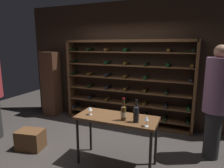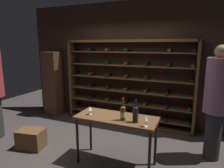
{
  "view_description": "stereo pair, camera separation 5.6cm",
  "coord_description": "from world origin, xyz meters",
  "px_view_note": "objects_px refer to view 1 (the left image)",
  "views": [
    {
      "loc": [
        1.49,
        -2.99,
        1.96
      ],
      "look_at": [
        0.22,
        0.14,
        1.28
      ],
      "focal_mm": 31.56,
      "sensor_mm": 36.0,
      "label": 1
    },
    {
      "loc": [
        1.55,
        -2.97,
        1.96
      ],
      "look_at": [
        0.22,
        0.14,
        1.28
      ],
      "focal_mm": 31.56,
      "sensor_mm": 36.0,
      "label": 2
    }
  ],
  "objects_px": {
    "person_bystander_dark_jacket": "(216,98)",
    "wine_crate": "(31,139)",
    "wine_rack": "(126,83)",
    "tasting_table": "(117,122)",
    "wine_glass_stemmed_left": "(146,119)",
    "wine_bottle_amber_reserve": "(124,113)",
    "wine_glass_stemmed_right": "(90,109)",
    "display_cabinet": "(51,84)",
    "wine_bottle_gold_foil": "(136,114)"
  },
  "relations": [
    {
      "from": "wine_bottle_amber_reserve",
      "to": "wine_rack",
      "type": "bearing_deg",
      "value": 106.93
    },
    {
      "from": "wine_rack",
      "to": "wine_crate",
      "type": "bearing_deg",
      "value": -124.51
    },
    {
      "from": "person_bystander_dark_jacket",
      "to": "wine_crate",
      "type": "distance_m",
      "value": 3.43
    },
    {
      "from": "wine_rack",
      "to": "display_cabinet",
      "type": "relative_size",
      "value": 1.8
    },
    {
      "from": "wine_rack",
      "to": "wine_glass_stemmed_right",
      "type": "distance_m",
      "value": 1.79
    },
    {
      "from": "wine_bottle_gold_foil",
      "to": "wine_glass_stemmed_right",
      "type": "relative_size",
      "value": 2.57
    },
    {
      "from": "wine_rack",
      "to": "person_bystander_dark_jacket",
      "type": "distance_m",
      "value": 2.08
    },
    {
      "from": "tasting_table",
      "to": "person_bystander_dark_jacket",
      "type": "xyz_separation_m",
      "value": [
        1.47,
        0.81,
        0.36
      ]
    },
    {
      "from": "display_cabinet",
      "to": "wine_glass_stemmed_left",
      "type": "relative_size",
      "value": 11.24
    },
    {
      "from": "person_bystander_dark_jacket",
      "to": "wine_bottle_amber_reserve",
      "type": "relative_size",
      "value": 5.55
    },
    {
      "from": "wine_bottle_gold_foil",
      "to": "wine_glass_stemmed_right",
      "type": "distance_m",
      "value": 0.79
    },
    {
      "from": "tasting_table",
      "to": "wine_bottle_amber_reserve",
      "type": "bearing_deg",
      "value": -32.88
    },
    {
      "from": "tasting_table",
      "to": "wine_crate",
      "type": "distance_m",
      "value": 1.79
    },
    {
      "from": "wine_rack",
      "to": "wine_crate",
      "type": "relative_size",
      "value": 6.64
    },
    {
      "from": "wine_rack",
      "to": "tasting_table",
      "type": "bearing_deg",
      "value": -76.76
    },
    {
      "from": "tasting_table",
      "to": "person_bystander_dark_jacket",
      "type": "distance_m",
      "value": 1.72
    },
    {
      "from": "wine_crate",
      "to": "wine_glass_stemmed_left",
      "type": "bearing_deg",
      "value": -0.71
    },
    {
      "from": "person_bystander_dark_jacket",
      "to": "display_cabinet",
      "type": "xyz_separation_m",
      "value": [
        -4.02,
        0.74,
        -0.21
      ]
    },
    {
      "from": "wine_bottle_gold_foil",
      "to": "wine_bottle_amber_reserve",
      "type": "bearing_deg",
      "value": -179.69
    },
    {
      "from": "person_bystander_dark_jacket",
      "to": "wine_bottle_amber_reserve",
      "type": "xyz_separation_m",
      "value": [
        -1.32,
        -0.91,
        -0.14
      ]
    },
    {
      "from": "wine_glass_stemmed_right",
      "to": "wine_glass_stemmed_left",
      "type": "relative_size",
      "value": 0.86
    },
    {
      "from": "wine_glass_stemmed_left",
      "to": "person_bystander_dark_jacket",
      "type": "bearing_deg",
      "value": 46.52
    },
    {
      "from": "wine_rack",
      "to": "person_bystander_dark_jacket",
      "type": "relative_size",
      "value": 1.62
    },
    {
      "from": "display_cabinet",
      "to": "wine_glass_stemmed_right",
      "type": "relative_size",
      "value": 13.11
    },
    {
      "from": "display_cabinet",
      "to": "wine_bottle_amber_reserve",
      "type": "height_order",
      "value": "display_cabinet"
    },
    {
      "from": "wine_rack",
      "to": "wine_glass_stemmed_right",
      "type": "bearing_deg",
      "value": -91.26
    },
    {
      "from": "person_bystander_dark_jacket",
      "to": "wine_crate",
      "type": "xyz_separation_m",
      "value": [
        -3.16,
        -0.98,
        -0.91
      ]
    },
    {
      "from": "person_bystander_dark_jacket",
      "to": "wine_glass_stemmed_left",
      "type": "bearing_deg",
      "value": -118.02
    },
    {
      "from": "wine_rack",
      "to": "wine_glass_stemmed_left",
      "type": "distance_m",
      "value": 2.12
    },
    {
      "from": "person_bystander_dark_jacket",
      "to": "wine_bottle_amber_reserve",
      "type": "bearing_deg",
      "value": -130.13
    },
    {
      "from": "tasting_table",
      "to": "wine_glass_stemmed_left",
      "type": "xyz_separation_m",
      "value": [
        0.52,
        -0.19,
        0.21
      ]
    },
    {
      "from": "wine_crate",
      "to": "wine_glass_stemmed_right",
      "type": "xyz_separation_m",
      "value": [
        1.25,
        0.09,
        0.74
      ]
    },
    {
      "from": "wine_crate",
      "to": "wine_glass_stemmed_left",
      "type": "xyz_separation_m",
      "value": [
        2.21,
        -0.03,
        0.76
      ]
    },
    {
      "from": "person_bystander_dark_jacket",
      "to": "wine_glass_stemmed_right",
      "type": "height_order",
      "value": "person_bystander_dark_jacket"
    },
    {
      "from": "wine_bottle_gold_foil",
      "to": "wine_glass_stemmed_right",
      "type": "xyz_separation_m",
      "value": [
        -0.79,
        0.02,
        -0.03
      ]
    },
    {
      "from": "tasting_table",
      "to": "display_cabinet",
      "type": "bearing_deg",
      "value": 148.6
    },
    {
      "from": "wine_glass_stemmed_left",
      "to": "wine_bottle_amber_reserve",
      "type": "bearing_deg",
      "value": 165.51
    },
    {
      "from": "person_bystander_dark_jacket",
      "to": "wine_glass_stemmed_right",
      "type": "bearing_deg",
      "value": -139.75
    },
    {
      "from": "wine_crate",
      "to": "wine_bottle_gold_foil",
      "type": "bearing_deg",
      "value": 1.97
    },
    {
      "from": "wine_rack",
      "to": "wine_glass_stemmed_right",
      "type": "xyz_separation_m",
      "value": [
        -0.04,
        -1.78,
        -0.11
      ]
    },
    {
      "from": "person_bystander_dark_jacket",
      "to": "display_cabinet",
      "type": "relative_size",
      "value": 1.11
    },
    {
      "from": "wine_rack",
      "to": "wine_glass_stemmed_right",
      "type": "height_order",
      "value": "wine_rack"
    },
    {
      "from": "tasting_table",
      "to": "wine_bottle_amber_reserve",
      "type": "distance_m",
      "value": 0.28
    },
    {
      "from": "person_bystander_dark_jacket",
      "to": "wine_glass_stemmed_left",
      "type": "relative_size",
      "value": 12.48
    },
    {
      "from": "wine_glass_stemmed_right",
      "to": "person_bystander_dark_jacket",
      "type": "bearing_deg",
      "value": 24.8
    },
    {
      "from": "wine_rack",
      "to": "wine_glass_stemmed_right",
      "type": "relative_size",
      "value": 23.62
    },
    {
      "from": "wine_glass_stemmed_right",
      "to": "wine_bottle_gold_foil",
      "type": "bearing_deg",
      "value": -1.6
    },
    {
      "from": "wine_crate",
      "to": "wine_glass_stemmed_right",
      "type": "relative_size",
      "value": 3.56
    },
    {
      "from": "tasting_table",
      "to": "wine_glass_stemmed_left",
      "type": "relative_size",
      "value": 8.29
    },
    {
      "from": "wine_rack",
      "to": "wine_crate",
      "type": "xyz_separation_m",
      "value": [
        -1.29,
        -1.88,
        -0.85
      ]
    }
  ]
}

